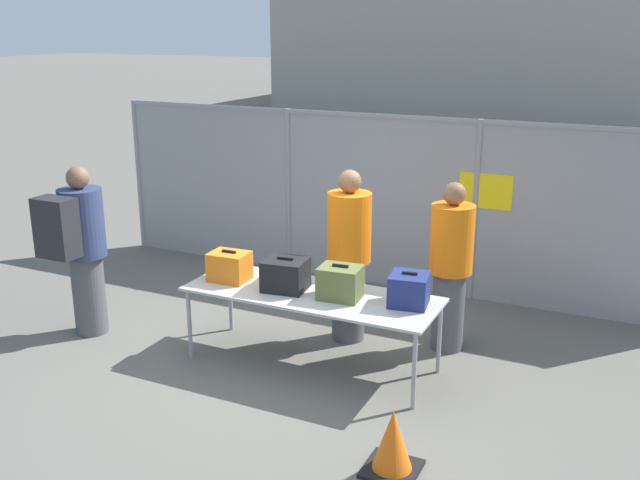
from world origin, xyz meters
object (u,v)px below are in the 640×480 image
object	(u,v)px
suitcase_orange	(229,266)
suitcase_navy	(409,290)
inspection_table	(311,297)
traveler_hooded	(80,245)
security_worker_near	(349,254)
suitcase_olive	(340,283)
utility_trailer	(471,213)
traffic_cone	(393,444)
suitcase_black	(286,274)
security_worker_far	(451,265)

from	to	relation	value
suitcase_orange	suitcase_navy	distance (m)	1.77
inspection_table	traveler_hooded	xyz separation A→B (m)	(-2.42, -0.37, 0.29)
suitcase_orange	security_worker_near	distance (m)	1.19
suitcase_olive	suitcase_navy	xyz separation A→B (m)	(0.61, 0.12, -0.01)
suitcase_orange	utility_trailer	world-z (taller)	suitcase_orange
suitcase_orange	traveler_hooded	xyz separation A→B (m)	(-1.55, -0.35, 0.10)
inspection_table	traffic_cone	world-z (taller)	inspection_table
traveler_hooded	traffic_cone	bearing A→B (deg)	-12.83
suitcase_black	security_worker_near	bearing A→B (deg)	65.40
suitcase_black	security_worker_near	distance (m)	0.79
suitcase_navy	utility_trailer	size ratio (longest dim) A/B	0.12
security_worker_far	suitcase_navy	bearing A→B (deg)	57.02
suitcase_navy	traffic_cone	distance (m)	1.57
utility_trailer	suitcase_navy	bearing A→B (deg)	-82.95
traffic_cone	utility_trailer	bearing A→B (deg)	98.91
suitcase_olive	security_worker_near	xyz separation A→B (m)	(-0.22, 0.71, 0.03)
utility_trailer	traffic_cone	world-z (taller)	utility_trailer
suitcase_navy	traffic_cone	xyz separation A→B (m)	(0.37, -1.38, -0.65)
suitcase_navy	security_worker_near	distance (m)	1.02
inspection_table	security_worker_near	xyz separation A→B (m)	(0.07, 0.71, 0.22)
security_worker_near	inspection_table	bearing A→B (deg)	100.78
suitcase_orange	utility_trailer	size ratio (longest dim) A/B	0.12
suitcase_black	suitcase_navy	size ratio (longest dim) A/B	1.10
inspection_table	security_worker_near	bearing A→B (deg)	84.28
traveler_hooded	security_worker_near	world-z (taller)	traveler_hooded
suitcase_orange	security_worker_far	distance (m)	2.14
suitcase_navy	traveler_hooded	world-z (taller)	traveler_hooded
security_worker_near	utility_trailer	distance (m)	4.05
suitcase_navy	traffic_cone	bearing A→B (deg)	-75.08
security_worker_near	security_worker_far	world-z (taller)	security_worker_near
traveler_hooded	security_worker_near	bearing A→B (deg)	24.16
security_worker_far	traffic_cone	size ratio (longest dim) A/B	3.47
inspection_table	security_worker_far	bearing A→B (deg)	40.90
suitcase_black	suitcase_orange	bearing A→B (deg)	-178.92
traveler_hooded	security_worker_far	size ratio (longest dim) A/B	1.05
suitcase_olive	utility_trailer	size ratio (longest dim) A/B	0.12
suitcase_olive	suitcase_navy	world-z (taller)	suitcase_olive
suitcase_black	traffic_cone	bearing A→B (deg)	-39.25
suitcase_black	traveler_hooded	world-z (taller)	traveler_hooded
traffic_cone	suitcase_orange	bearing A→B (deg)	149.92
traffic_cone	suitcase_olive	bearing A→B (deg)	127.78
utility_trailer	suitcase_orange	bearing A→B (deg)	-104.17
inspection_table	traveler_hooded	world-z (taller)	traveler_hooded
suitcase_black	traffic_cone	world-z (taller)	suitcase_black
security_worker_near	traffic_cone	bearing A→B (deg)	137.81
traffic_cone	security_worker_near	bearing A→B (deg)	121.31
security_worker_near	traffic_cone	xyz separation A→B (m)	(1.20, -1.97, -0.69)
suitcase_olive	security_worker_far	xyz separation A→B (m)	(0.76, 0.91, -0.00)
suitcase_orange	traffic_cone	size ratio (longest dim) A/B	0.78
inspection_table	suitcase_orange	distance (m)	0.89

